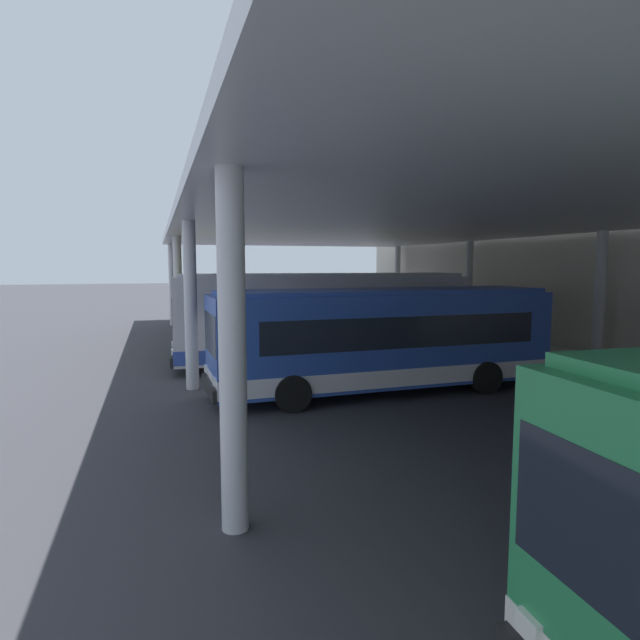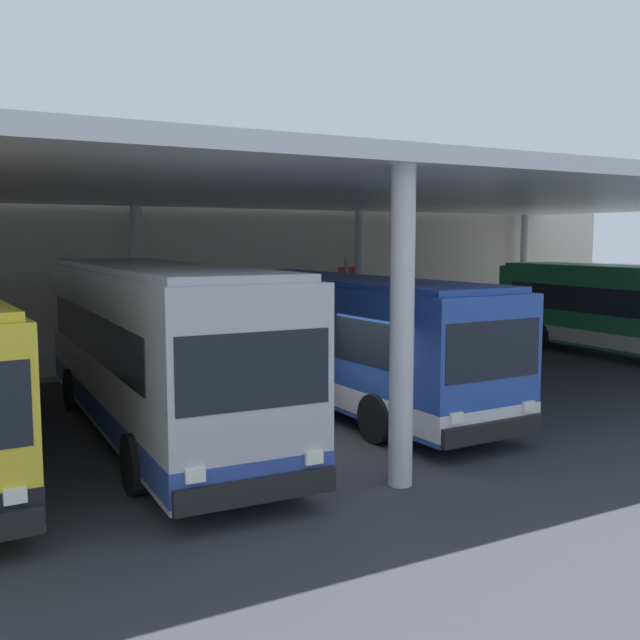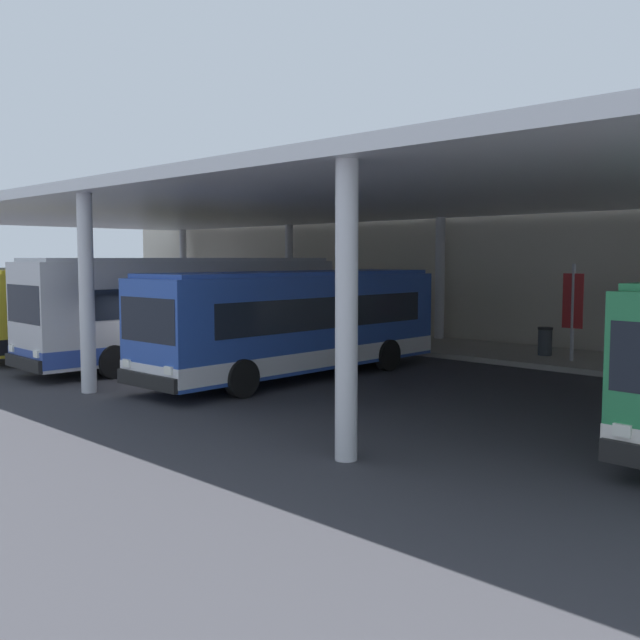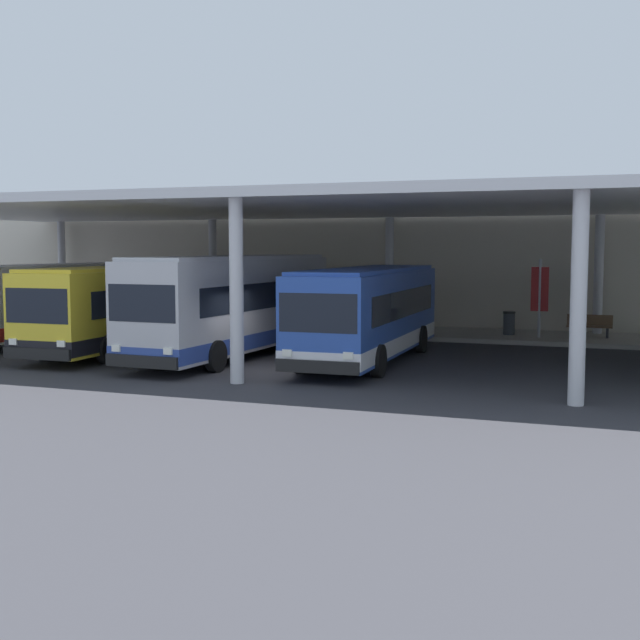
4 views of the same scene
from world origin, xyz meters
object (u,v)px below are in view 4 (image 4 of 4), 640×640
bus_nearest_bay (61,301)px  bus_far_bay (368,313)px  bus_middle_bay (234,305)px  banner_sign (540,294)px  trash_bin (509,323)px  bench_waiting (590,325)px  bus_second_bay (127,307)px

bus_nearest_bay → bus_far_bay: 13.91m
bus_nearest_bay → bus_middle_bay: (9.00, -1.98, 0.19)m
bus_nearest_bay → bus_middle_bay: bus_middle_bay is taller
bus_middle_bay → banner_sign: size_ratio=3.57×
bus_far_bay → bus_nearest_bay: bearing=173.6°
bus_far_bay → trash_bin: size_ratio=10.81×
trash_bin → banner_sign: 1.96m
bus_nearest_bay → bus_far_bay: bearing=-6.4°
bus_middle_bay → bench_waiting: 14.88m
bench_waiting → trash_bin: (-3.23, -0.19, 0.01)m
bus_far_bay → bench_waiting: 11.14m
bus_middle_bay → bus_second_bay: bearing=-179.2°
bus_far_bay → bench_waiting: (6.81, 8.76, -0.99)m
bench_waiting → bus_far_bay: bearing=-127.9°
bus_nearest_bay → bus_second_bay: (4.61, -2.05, 0.00)m
banner_sign → bus_nearest_bay: bearing=-161.3°
bus_second_bay → trash_bin: 15.72m
bench_waiting → bus_middle_bay: bearing=-141.7°
bus_nearest_bay → bench_waiting: size_ratio=5.93×
bus_middle_bay → trash_bin: bus_middle_bay is taller
bench_waiting → trash_bin: trash_bin is taller
bus_nearest_bay → trash_bin: bus_nearest_bay is taller
bus_nearest_bay → bench_waiting: 21.88m
bus_middle_bay → banner_sign: bus_middle_bay is taller
bench_waiting → banner_sign: (-1.94, -0.88, 1.32)m
bus_second_bay → trash_bin: bearing=35.3°
bus_middle_bay → bus_far_bay: 4.85m
bus_second_bay → bus_middle_bay: 4.39m
bus_middle_bay → bench_waiting: size_ratio=6.34×
bus_nearest_bay → bench_waiting: bearing=19.3°
trash_bin → bus_second_bay: bearing=-144.7°
bus_nearest_bay → banner_sign: 19.75m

